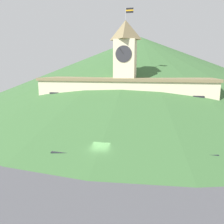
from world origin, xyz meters
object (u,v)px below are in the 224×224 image
Objects in this scene: car_gray_pickup at (21,143)px; street_lamp_left at (185,118)px; street_lamp_far_right at (56,112)px; car_red_sedan at (61,156)px; car_silver_hatch at (92,137)px; car_yellow_coupe at (188,140)px; pedestrian at (142,135)px; car_black_suv at (205,159)px; street_lamp_center at (124,115)px.

street_lamp_left is at bearing 24.02° from car_gray_pickup.
car_red_sedan is (8.47, -15.40, -2.87)m from street_lamp_far_right.
car_red_sedan is 9.19m from car_gray_pickup.
street_lamp_far_right is at bearing -31.89° from car_silver_hatch.
car_yellow_coupe is 2.41× the size of pedestrian.
car_black_suv reaches higher than pedestrian.
street_lamp_center reaches higher than car_black_suv.
car_red_sedan is (-19.51, -2.70, -0.16)m from car_black_suv.
car_black_suv is 1.30× the size of car_silver_hatch.
car_black_suv is 0.96× the size of car_gray_pickup.
car_yellow_coupe is 28.08m from car_gray_pickup.
street_lamp_left is 0.96× the size of car_black_suv.
car_yellow_coupe is (11.99, -4.36, -3.11)m from street_lamp_center.
pedestrian is (18.83, -4.19, -2.57)m from street_lamp_far_right.
car_silver_hatch is 0.73× the size of car_gray_pickup.
car_silver_hatch is at bearing -43.85° from pedestrian.
car_gray_pickup reaches higher than car_yellow_coupe.
car_silver_hatch reaches higher than car_red_sedan.
car_yellow_coupe is 0.81× the size of car_gray_pickup.
street_lamp_far_right is at bearing -12.36° from car_yellow_coupe.
street_lamp_left is (26.49, 0.00, 0.01)m from street_lamp_far_right.
car_red_sedan is at bearing 27.98° from car_yellow_coupe.
street_lamp_left is at bearing 35.59° from car_red_sedan.
street_lamp_center reaches higher than car_yellow_coupe.
car_gray_pickup reaches higher than car_red_sedan.
car_gray_pickup is at bearing -140.61° from street_lamp_center.
car_yellow_coupe is at bearing -19.99° from street_lamp_center.
street_lamp_left is 0.91× the size of car_gray_pickup.
car_silver_hatch is (-16.70, -1.80, 0.07)m from car_yellow_coupe.
pedestrian reaches higher than car_silver_hatch.
car_gray_pickup reaches higher than car_silver_hatch.
street_lamp_far_right is at bearing -69.05° from pedestrian.
street_lamp_left reaches higher than car_silver_hatch.
street_lamp_center is 1.01× the size of car_black_suv.
street_lamp_far_right reaches higher than car_gray_pickup.
car_yellow_coupe is 21.37m from car_red_sedan.
car_silver_hatch is (-16.42, -6.16, -2.86)m from street_lamp_left.
pedestrian is (19.00, 8.09, 0.16)m from car_gray_pickup.
street_lamp_left reaches higher than car_red_sedan.
street_lamp_center is at bearing 62.78° from car_red_sedan.
street_lamp_left is at bearing 0.00° from street_lamp_far_right.
car_black_suv is (1.20, -8.34, 0.20)m from car_yellow_coupe.
car_red_sedan is (-6.32, -15.40, -3.06)m from street_lamp_center.
car_black_suv is 19.69m from car_red_sedan.
car_red_sedan is (-18.02, -15.40, -2.88)m from street_lamp_left.
car_gray_pickup is at bearing -90.81° from street_lamp_far_right.
car_gray_pickup is at bearing 155.26° from car_red_sedan.
street_lamp_left is (11.71, 0.00, -0.18)m from street_lamp_center.
pedestrian reaches higher than car_red_sedan.
street_lamp_left is 1.07× the size of car_red_sedan.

